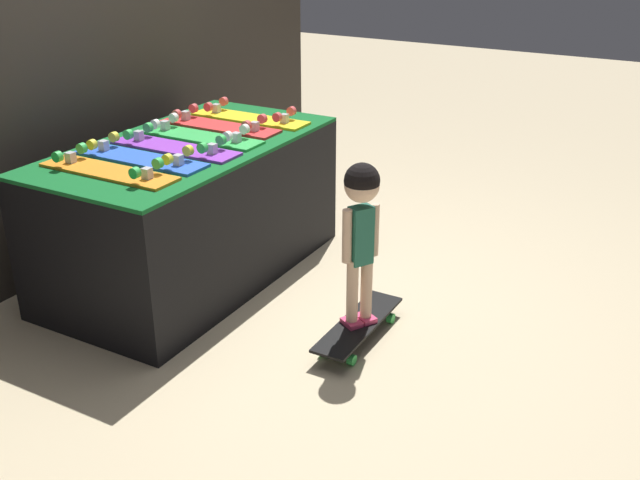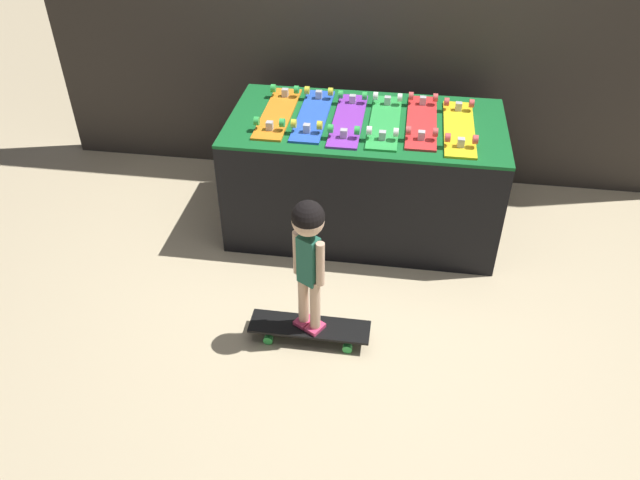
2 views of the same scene
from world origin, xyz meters
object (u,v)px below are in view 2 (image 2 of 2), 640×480
at_px(skateboard_purple_on_rack, 348,119).
at_px(skateboard_on_floor, 310,328).
at_px(skateboard_green_on_rack, 385,120).
at_px(skateboard_yellow_on_rack, 459,127).
at_px(child, 308,244).
at_px(skateboard_blue_on_rack, 313,114).
at_px(skateboard_orange_on_rack, 278,112).
at_px(skateboard_red_on_rack, 422,120).

relative_size(skateboard_purple_on_rack, skateboard_on_floor, 1.11).
distance_m(skateboard_green_on_rack, skateboard_yellow_on_rack, 0.45).
bearing_deg(skateboard_green_on_rack, child, -104.61).
distance_m(skateboard_purple_on_rack, child, 1.13).
bearing_deg(skateboard_blue_on_rack, skateboard_orange_on_rack, -179.84).
bearing_deg(skateboard_orange_on_rack, skateboard_green_on_rack, -1.98).
relative_size(skateboard_orange_on_rack, skateboard_green_on_rack, 1.00).
distance_m(skateboard_green_on_rack, child, 1.18).
xyz_separation_m(skateboard_purple_on_rack, skateboard_green_on_rack, (0.23, 0.01, 0.00)).
bearing_deg(child, skateboard_blue_on_rack, 128.03).
distance_m(skateboard_red_on_rack, child, 1.28).
distance_m(skateboard_orange_on_rack, skateboard_purple_on_rack, 0.45).
bearing_deg(skateboard_blue_on_rack, skateboard_green_on_rack, -3.05).
bearing_deg(skateboard_purple_on_rack, skateboard_on_floor, -93.48).
relative_size(skateboard_green_on_rack, child, 0.91).
xyz_separation_m(skateboard_green_on_rack, skateboard_yellow_on_rack, (0.45, -0.02, 0.00)).
distance_m(skateboard_orange_on_rack, skateboard_on_floor, 1.42).
distance_m(skateboard_on_floor, child, 0.59).
relative_size(skateboard_blue_on_rack, skateboard_on_floor, 1.11).
xyz_separation_m(skateboard_orange_on_rack, skateboard_blue_on_rack, (0.23, 0.00, 0.00)).
bearing_deg(skateboard_on_floor, skateboard_blue_on_rack, 97.80).
xyz_separation_m(skateboard_red_on_rack, skateboard_on_floor, (-0.52, -1.16, -0.72)).
xyz_separation_m(skateboard_blue_on_rack, skateboard_green_on_rack, (0.45, -0.02, 0.00)).
bearing_deg(skateboard_on_floor, skateboard_yellow_on_rack, 56.04).
relative_size(skateboard_blue_on_rack, skateboard_green_on_rack, 1.00).
relative_size(skateboard_purple_on_rack, skateboard_red_on_rack, 1.00).
relative_size(skateboard_orange_on_rack, skateboard_on_floor, 1.11).
distance_m(skateboard_red_on_rack, skateboard_on_floor, 1.47).
distance_m(skateboard_orange_on_rack, skateboard_blue_on_rack, 0.23).
bearing_deg(skateboard_blue_on_rack, skateboard_yellow_on_rack, -2.84).
xyz_separation_m(skateboard_orange_on_rack, skateboard_green_on_rack, (0.68, -0.02, 0.00)).
bearing_deg(skateboard_green_on_rack, skateboard_orange_on_rack, 178.02).
relative_size(skateboard_red_on_rack, skateboard_yellow_on_rack, 1.00).
relative_size(skateboard_green_on_rack, skateboard_yellow_on_rack, 1.00).
bearing_deg(child, skateboard_red_on_rack, 96.13).
bearing_deg(skateboard_yellow_on_rack, skateboard_blue_on_rack, 177.16).
relative_size(skateboard_orange_on_rack, skateboard_yellow_on_rack, 1.00).
bearing_deg(skateboard_blue_on_rack, skateboard_purple_on_rack, -8.56).
height_order(skateboard_orange_on_rack, child, child).
bearing_deg(skateboard_green_on_rack, skateboard_blue_on_rack, 176.95).
bearing_deg(skateboard_green_on_rack, skateboard_red_on_rack, 8.64).
bearing_deg(skateboard_purple_on_rack, skateboard_blue_on_rack, 171.44).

